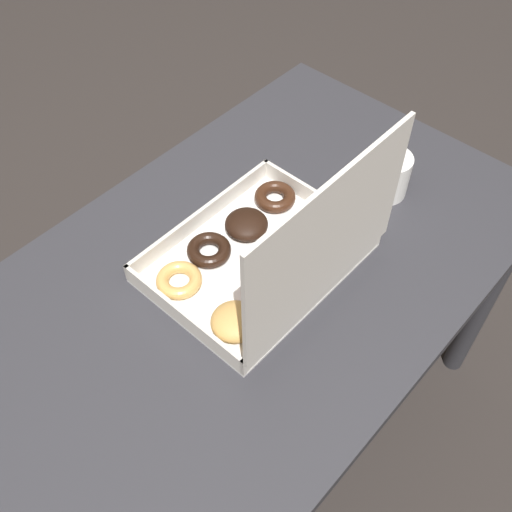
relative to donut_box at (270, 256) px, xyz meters
The scene contains 4 objects.
ground_plane 0.77m from the donut_box, 53.79° to the right, with size 8.00×8.00×0.00m, color #2D2826.
dining_table 0.16m from the donut_box, 53.79° to the right, with size 1.24×0.74×0.71m.
donut_box is the anchor object (origin of this frame).
coffee_mug 0.34m from the donut_box, behind, with size 0.09×0.09×0.09m.
Camera 1 is at (0.50, 0.49, 1.62)m, focal length 42.00 mm.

